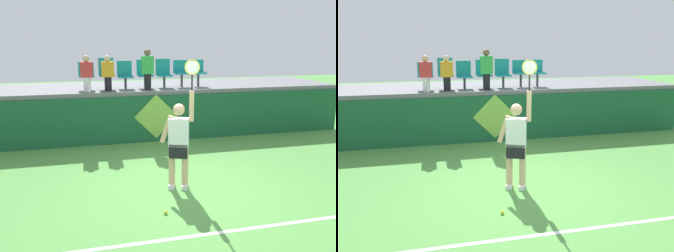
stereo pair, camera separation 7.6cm
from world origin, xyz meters
TOP-DOWN VIEW (x-y plane):
  - ground_plane at (0.00, 0.00)m, footprint 40.00×40.00m
  - court_back_wall at (0.00, 3.66)m, footprint 12.28×0.20m
  - spectator_platform at (0.00, 4.98)m, footprint 12.28×2.73m
  - court_baseline_stripe at (0.00, -1.62)m, footprint 11.05×0.08m
  - tennis_player at (-0.12, 0.18)m, footprint 0.72×0.38m
  - tennis_ball at (-0.64, -0.84)m, footprint 0.07×0.07m
  - water_bottle at (-1.65, 3.72)m, footprint 0.06×0.06m
  - stadium_chair_0 at (-1.70, 4.41)m, footprint 0.44×0.42m
  - stadium_chair_1 at (-1.13, 4.42)m, footprint 0.44×0.42m
  - stadium_chair_2 at (-0.59, 4.41)m, footprint 0.44×0.42m
  - stadium_chair_3 at (0.00, 4.41)m, footprint 0.44×0.42m
  - stadium_chair_4 at (0.58, 4.42)m, footprint 0.44×0.42m
  - stadium_chair_5 at (1.13, 4.40)m, footprint 0.44×0.42m
  - stadium_chair_6 at (1.67, 4.41)m, footprint 0.44×0.42m
  - spectator_0 at (-1.70, 3.98)m, footprint 0.34×0.20m
  - spectator_1 at (-1.13, 3.97)m, footprint 0.34×0.20m
  - spectator_2 at (0.00, 3.94)m, footprint 0.34×0.20m
  - wall_signage_mount at (0.16, 3.56)m, footprint 1.27×0.01m

SIDE VIEW (x-z plane):
  - ground_plane at x=0.00m, z-range 0.00..0.00m
  - wall_signage_mount at x=0.16m, z-range -0.68..0.69m
  - court_baseline_stripe at x=0.00m, z-range 0.00..0.01m
  - tennis_ball at x=-0.64m, z-range 0.00..0.07m
  - court_back_wall at x=0.00m, z-range 0.00..1.34m
  - tennis_player at x=-0.12m, z-range -0.30..2.21m
  - spectator_platform at x=0.00m, z-range 1.34..1.46m
  - water_bottle at x=-1.65m, z-range 1.46..1.73m
  - stadium_chair_2 at x=-0.59m, z-range 1.49..2.29m
  - stadium_chair_0 at x=-1.70m, z-range 1.52..2.31m
  - stadium_chair_4 at x=0.58m, z-range 1.49..2.34m
  - stadium_chair_3 at x=0.00m, z-range 1.50..2.33m
  - stadium_chair_5 at x=1.13m, z-range 1.52..2.33m
  - stadium_chair_6 at x=1.67m, z-range 1.52..2.33m
  - stadium_chair_1 at x=-1.13m, z-range 1.51..2.40m
  - spectator_1 at x=-1.13m, z-range 1.47..2.45m
  - spectator_0 at x=-1.70m, z-range 1.47..2.47m
  - spectator_2 at x=0.00m, z-range 1.48..2.63m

